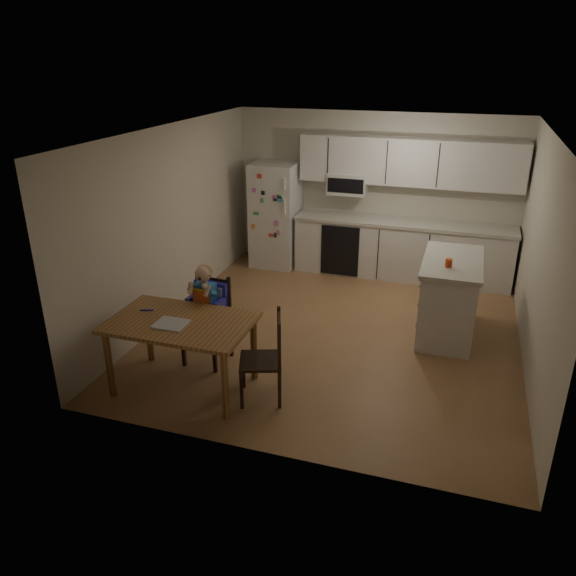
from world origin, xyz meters
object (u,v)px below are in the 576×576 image
(red_cup, at_px, (449,263))
(chair_booster, at_px, (207,303))
(kitchen_island, at_px, (449,297))
(chair_side, at_px, (270,352))
(dining_table, at_px, (181,330))
(refrigerator, at_px, (275,215))

(red_cup, height_order, chair_booster, chair_booster)
(kitchen_island, height_order, chair_side, kitchen_island)
(red_cup, distance_m, chair_side, 2.46)
(dining_table, distance_m, chair_side, 0.95)
(chair_side, bearing_deg, kitchen_island, 122.07)
(dining_table, distance_m, chair_booster, 0.62)
(red_cup, xyz_separation_m, chair_booster, (-2.54, -1.26, -0.33))
(refrigerator, relative_size, chair_side, 1.79)
(kitchen_island, bearing_deg, refrigerator, 148.86)
(refrigerator, xyz_separation_m, red_cup, (2.85, -2.01, 0.19))
(chair_side, bearing_deg, chair_booster, -139.21)
(kitchen_island, xyz_separation_m, dining_table, (-2.58, -2.14, 0.18))
(chair_booster, bearing_deg, refrigerator, 99.33)
(chair_side, bearing_deg, dining_table, -104.39)
(dining_table, bearing_deg, chair_booster, 89.69)
(dining_table, bearing_deg, chair_side, 4.95)
(kitchen_island, xyz_separation_m, chair_booster, (-2.58, -1.52, 0.21))
(kitchen_island, xyz_separation_m, red_cup, (-0.04, -0.26, 0.54))
(kitchen_island, distance_m, red_cup, 0.61)
(dining_table, xyz_separation_m, chair_booster, (0.00, 0.62, 0.04))
(chair_booster, bearing_deg, dining_table, -86.44)
(refrigerator, xyz_separation_m, chair_side, (1.25, -3.81, -0.31))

